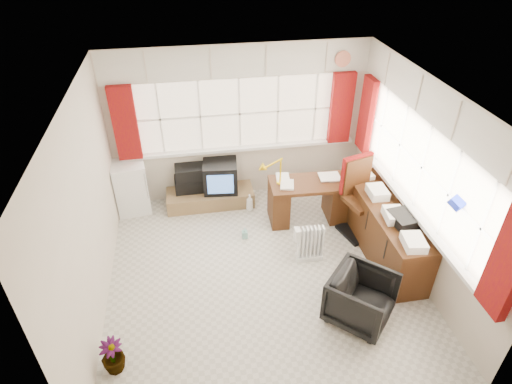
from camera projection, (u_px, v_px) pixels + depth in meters
ground at (262, 273)px, 5.74m from camera, size 4.00×4.00×0.00m
room_walls at (264, 179)px, 4.90m from camera, size 4.00×4.00×4.00m
window_back at (241, 144)px, 6.80m from camera, size 3.70×0.12×3.60m
window_right at (412, 202)px, 5.49m from camera, size 0.12×3.70×3.60m
curtains at (318, 140)px, 5.81m from camera, size 3.83×3.83×1.15m
overhead_cabinets at (326, 81)px, 5.42m from camera, size 3.98×3.98×0.48m
desk at (307, 199)px, 6.54m from camera, size 1.18×0.62×0.70m
desk_lamp at (281, 165)px, 6.19m from camera, size 0.18×0.16×0.45m
task_chair at (358, 193)px, 6.19m from camera, size 0.63×0.65×1.21m
office_chair at (361, 298)px, 4.96m from camera, size 0.98×0.98×0.64m
radiator at (310, 246)px, 5.86m from camera, size 0.37×0.16×0.54m
credenza at (382, 227)px, 5.93m from camera, size 0.50×2.00×0.85m
file_tray at (403, 219)px, 5.41m from camera, size 0.33×0.40×0.12m
tv_bench at (210, 198)px, 7.00m from camera, size 1.40×0.50×0.25m
crt_tv at (220, 176)px, 6.86m from camera, size 0.58×0.55×0.49m
hifi_stack at (193, 178)px, 6.89m from camera, size 0.60×0.39×0.42m
mini_fridge at (131, 187)px, 6.72m from camera, size 0.56×0.56×0.85m
spray_bottle_a at (250, 202)px, 6.85m from camera, size 0.12×0.12×0.29m
spray_bottle_b at (245, 233)px, 6.30m from camera, size 0.08×0.08×0.17m
flower_vase at (113, 356)px, 4.44m from camera, size 0.28×0.28×0.44m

